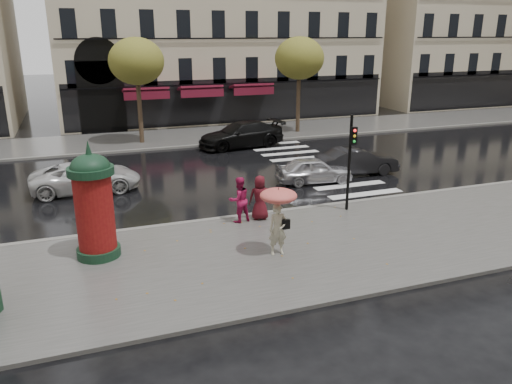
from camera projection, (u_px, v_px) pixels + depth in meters
name	position (u px, v px, depth m)	size (l,w,h in m)	color
ground	(275.00, 247.00, 16.78)	(160.00, 160.00, 0.00)	black
near_sidewalk	(280.00, 251.00, 16.32)	(90.00, 7.00, 0.12)	#474744
far_sidewalk	(170.00, 138.00, 33.78)	(90.00, 6.00, 0.12)	#474744
near_kerb	(246.00, 216.00, 19.45)	(90.00, 0.25, 0.14)	slate
far_kerb	(179.00, 147.00, 31.09)	(90.00, 0.25, 0.14)	slate
zebra_crossing	(311.00, 164.00, 27.32)	(3.60, 11.75, 0.01)	silver
tree_far_left	(136.00, 62.00, 30.67)	(3.40, 3.40, 6.64)	#38281C
tree_far_right	(299.00, 59.00, 34.23)	(3.40, 3.40, 6.64)	#38281C
woman_umbrella	(278.00, 210.00, 15.56)	(1.17, 1.17, 2.24)	beige
woman_red	(239.00, 200.00, 18.48)	(0.84, 0.65, 1.73)	#A81447
man_burgundy	(260.00, 198.00, 18.75)	(0.83, 0.54, 1.70)	#4E0F18
morris_column	(94.00, 202.00, 15.33)	(1.39, 1.39, 3.75)	#13331F
traffic_light	(351.00, 154.00, 19.25)	(0.25, 0.36, 3.80)	black
car_silver	(314.00, 170.00, 23.83)	(1.47, 3.66, 1.25)	silver
car_darkgrey	(357.00, 161.00, 25.22)	(1.44, 4.14, 1.36)	black
car_white	(86.00, 177.00, 22.49)	(2.21, 4.78, 1.33)	silver
car_black	(241.00, 135.00, 31.18)	(2.21, 5.45, 1.58)	black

